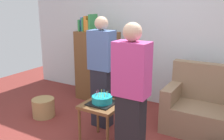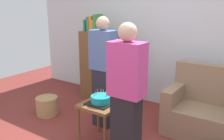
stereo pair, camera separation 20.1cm
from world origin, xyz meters
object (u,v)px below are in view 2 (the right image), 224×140
bookshelf (102,65)px  side_table (101,109)px  wicker_basket (47,106)px  person_holding_cake (126,100)px  person_blowing_candles (103,72)px  couch (208,111)px  birthday_cake (101,100)px

bookshelf → side_table: bookshelf is taller
bookshelf → wicker_basket: (-0.34, -1.08, -0.53)m
person_holding_cake → wicker_basket: (-1.82, 0.49, -0.68)m
person_blowing_candles → person_holding_cake: bearing=-18.8°
couch → side_table: bearing=-136.6°
side_table → wicker_basket: (-1.27, 0.20, -0.33)m
couch → side_table: (-1.09, -1.03, 0.14)m
bookshelf → person_blowing_candles: (0.66, -0.84, 0.16)m
wicker_basket → bookshelf: bearing=72.6°
birthday_cake → wicker_basket: bearing=171.2°
birthday_cake → couch: bearing=43.4°
side_table → person_blowing_candles: person_blowing_candles is taller
side_table → birthday_cake: (-0.00, 0.00, 0.13)m
birthday_cake → side_table: bearing=-84.8°
bookshelf → couch: bearing=-6.9°
person_holding_cake → side_table: bearing=-14.8°
couch → birthday_cake: bearing=-136.6°
bookshelf → person_blowing_candles: person_blowing_candles is taller
birthday_cake → wicker_basket: size_ratio=0.89×
couch → wicker_basket: 2.51m
side_table → wicker_basket: 1.33m
bookshelf → birthday_cake: bookshelf is taller
couch → person_holding_cake: bearing=-112.1°
bookshelf → birthday_cake: bearing=-53.8°
bookshelf → person_blowing_candles: bearing=-52.2°
bookshelf → wicker_basket: bookshelf is taller
side_table → person_holding_cake: bearing=-28.1°
side_table → birthday_cake: birthday_cake is taller
bookshelf → birthday_cake: (0.93, -1.28, -0.06)m
bookshelf → person_holding_cake: (1.48, -1.57, 0.16)m
couch → person_holding_cake: (-0.54, -1.33, 0.49)m
person_blowing_candles → couch: bearing=46.0°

